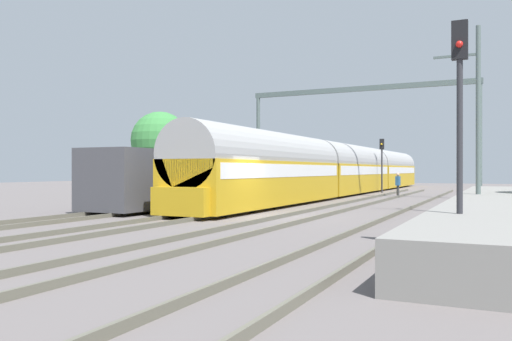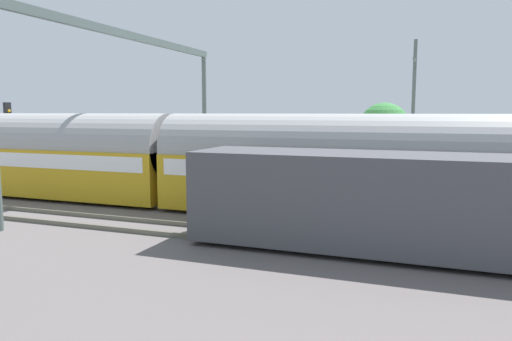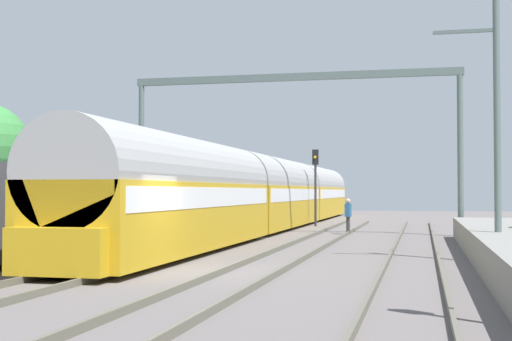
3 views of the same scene
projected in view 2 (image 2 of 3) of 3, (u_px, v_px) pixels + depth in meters
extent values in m
cube|color=#605D4F|center=(509.00, 212.00, 19.00)|extent=(0.08, 60.00, 0.16)
cube|color=#605D4F|center=(504.00, 205.00, 20.33)|extent=(0.08, 60.00, 0.16)
cube|color=#605D4F|center=(497.00, 196.00, 22.65)|extent=(0.08, 60.00, 0.16)
cube|color=#605D4F|center=(493.00, 191.00, 23.99)|extent=(0.08, 60.00, 0.16)
cube|color=gray|center=(449.00, 174.00, 27.52)|extent=(4.40, 28.00, 0.90)
cube|color=gold|center=(364.00, 187.00, 17.70)|extent=(2.90, 16.00, 2.20)
cube|color=white|center=(364.00, 170.00, 17.62)|extent=(2.93, 15.36, 0.64)
cylinder|color=#9C9C9C|center=(365.00, 152.00, 17.54)|extent=(2.84, 16.00, 2.84)
cube|color=gold|center=(26.00, 169.00, 23.34)|extent=(2.90, 16.00, 2.20)
cube|color=white|center=(26.00, 156.00, 23.27)|extent=(2.93, 15.36, 0.64)
cylinder|color=#9C9C9C|center=(25.00, 143.00, 23.18)|extent=(2.84, 16.00, 2.84)
cube|color=#47474C|center=(416.00, 203.00, 13.34)|extent=(2.80, 13.00, 2.70)
cube|color=black|center=(414.00, 248.00, 13.50)|extent=(2.52, 11.96, 0.10)
cylinder|color=#323232|center=(158.00, 178.00, 26.17)|extent=(0.21, 0.21, 0.85)
cube|color=#285684|center=(157.00, 165.00, 26.08)|extent=(0.30, 0.43, 0.64)
sphere|color=tan|center=(157.00, 157.00, 26.02)|extent=(0.24, 0.24, 0.24)
cylinder|color=#2D2D33|center=(10.00, 152.00, 26.13)|extent=(0.14, 0.14, 3.67)
cube|color=black|center=(7.00, 111.00, 25.85)|extent=(0.36, 0.20, 0.90)
sphere|color=yellow|center=(9.00, 111.00, 25.81)|extent=(0.16, 0.16, 0.16)
cylinder|color=#526260|center=(204.00, 117.00, 30.53)|extent=(0.28, 0.28, 7.50)
cube|color=#526260|center=(129.00, 35.00, 22.71)|extent=(16.19, 0.24, 0.36)
cylinder|color=#526260|center=(413.00, 113.00, 26.48)|extent=(0.20, 0.20, 8.00)
cube|color=#526260|center=(414.00, 60.00, 25.30)|extent=(1.80, 0.10, 0.10)
cylinder|color=#4C3826|center=(383.00, 161.00, 30.67)|extent=(0.36, 0.36, 1.79)
sphere|color=#3B843F|center=(384.00, 128.00, 30.41)|extent=(3.27, 3.27, 3.27)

